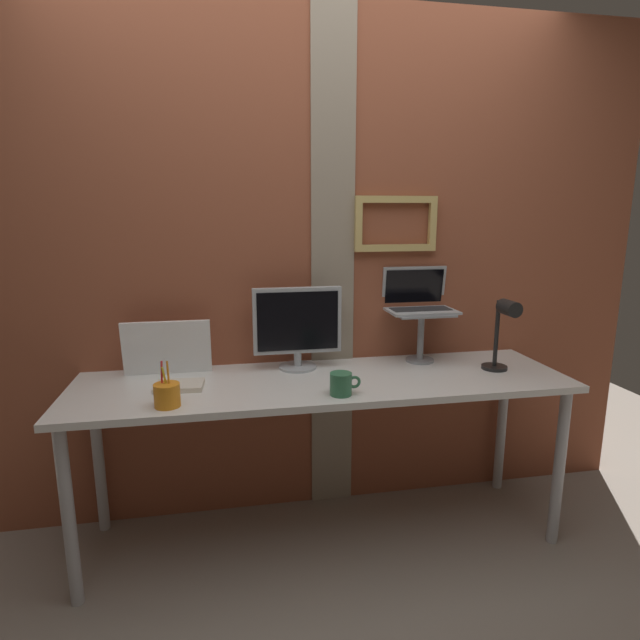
% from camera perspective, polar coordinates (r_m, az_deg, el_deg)
% --- Properties ---
extents(ground_plane, '(6.00, 6.00, 0.00)m').
position_cam_1_polar(ground_plane, '(2.56, 0.36, -24.32)').
color(ground_plane, gray).
extents(brick_wall_back, '(3.54, 0.16, 2.45)m').
position_cam_1_polar(brick_wall_back, '(2.56, -1.69, 5.53)').
color(brick_wall_back, brown).
rests_on(brick_wall_back, ground_plane).
extents(desk, '(2.20, 0.62, 0.78)m').
position_cam_1_polar(desk, '(2.33, 0.46, -8.35)').
color(desk, white).
rests_on(desk, ground_plane).
extents(monitor, '(0.42, 0.18, 0.39)m').
position_cam_1_polar(monitor, '(2.41, -2.53, -0.49)').
color(monitor, '#ADB2B7').
rests_on(monitor, desk).
extents(laptop_stand, '(0.28, 0.22, 0.25)m').
position_cam_1_polar(laptop_stand, '(2.58, 11.15, -0.94)').
color(laptop_stand, gray).
rests_on(laptop_stand, desk).
extents(laptop, '(0.33, 0.24, 0.21)m').
position_cam_1_polar(laptop, '(2.61, 10.80, 2.37)').
color(laptop, '#ADB2B7').
rests_on(laptop, laptop_stand).
extents(whiteboard_panel, '(0.39, 0.05, 0.25)m').
position_cam_1_polar(whiteboard_panel, '(2.44, -16.63, -2.97)').
color(whiteboard_panel, white).
rests_on(whiteboard_panel, desk).
extents(desk_lamp, '(0.12, 0.20, 0.35)m').
position_cam_1_polar(desk_lamp, '(2.49, 19.70, -0.80)').
color(desk_lamp, black).
rests_on(desk_lamp, desk).
extents(pen_cup, '(0.10, 0.10, 0.18)m').
position_cam_1_polar(pen_cup, '(2.07, -16.63, -7.96)').
color(pen_cup, orange).
rests_on(pen_cup, desk).
extents(coffee_mug, '(0.13, 0.09, 0.09)m').
position_cam_1_polar(coffee_mug, '(2.11, 2.39, -7.10)').
color(coffee_mug, '#33724C').
rests_on(coffee_mug, desk).
extents(paper_clutter_stack, '(0.21, 0.15, 0.02)m').
position_cam_1_polar(paper_clutter_stack, '(2.27, -15.36, -7.05)').
color(paper_clutter_stack, silver).
rests_on(paper_clutter_stack, desk).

